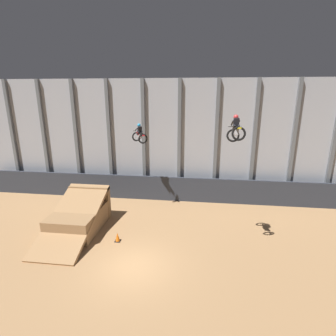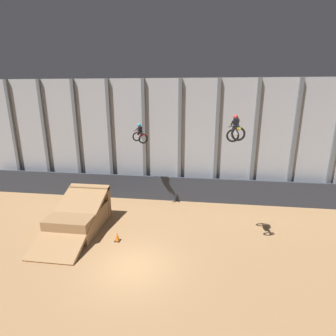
{
  "view_description": "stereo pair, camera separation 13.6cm",
  "coord_description": "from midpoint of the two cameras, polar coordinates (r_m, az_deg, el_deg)",
  "views": [
    {
      "loc": [
        3.34,
        -11.75,
        8.96
      ],
      "look_at": [
        1.16,
        5.3,
        4.06
      ],
      "focal_mm": 28.0,
      "sensor_mm": 36.0,
      "label": 1
    },
    {
      "loc": [
        3.47,
        -11.74,
        8.96
      ],
      "look_at": [
        1.16,
        5.3,
        4.06
      ],
      "focal_mm": 28.0,
      "sensor_mm": 36.0,
      "label": 2
    }
  ],
  "objects": [
    {
      "name": "ground_plane",
      "position": [
        15.16,
        -7.26,
        -20.47
      ],
      "size": [
        60.0,
        60.0,
        0.0
      ],
      "primitive_type": "plane",
      "color": "#9E754C"
    },
    {
      "name": "traffic_cone_near_ramp",
      "position": [
        17.3,
        -10.75,
        -14.52
      ],
      "size": [
        0.36,
        0.36,
        0.58
      ],
      "color": "black",
      "rests_on": "ground_plane"
    },
    {
      "name": "rider_bike_right_air",
      "position": [
        14.53,
        14.74,
        7.92
      ],
      "size": [
        0.87,
        1.75,
        1.59
      ],
      "rotation": [
        -0.22,
        0.0,
        0.09
      ],
      "color": "black"
    },
    {
      "name": "rider_bike_left_air",
      "position": [
        20.05,
        -5.95,
        7.24
      ],
      "size": [
        1.45,
        1.69,
        1.46
      ],
      "rotation": [
        -0.03,
        0.0,
        0.58
      ],
      "color": "black"
    },
    {
      "name": "arena_back_wall",
      "position": [
        22.49,
        -1.1,
        5.97
      ],
      "size": [
        32.0,
        0.4,
        10.16
      ],
      "color": "#A3A8B2",
      "rests_on": "ground_plane"
    },
    {
      "name": "lower_barrier",
      "position": [
        22.71,
        -1.39,
        -4.44
      ],
      "size": [
        31.36,
        0.2,
        2.12
      ],
      "color": "#2D333D",
      "rests_on": "ground_plane"
    },
    {
      "name": "dirt_ramp",
      "position": [
        19.25,
        -18.38,
        -9.87
      ],
      "size": [
        2.98,
        6.2,
        2.57
      ],
      "color": "#966F48",
      "rests_on": "ground_plane"
    }
  ]
}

